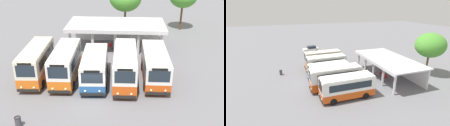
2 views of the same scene
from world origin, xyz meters
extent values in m
plane|color=slate|center=(0.00, 0.00, 0.00)|extent=(180.00, 180.00, 0.00)
cylinder|color=black|center=(-5.08, 1.78, 0.45)|extent=(0.26, 0.91, 0.90)
cylinder|color=black|center=(-7.10, 1.69, 0.45)|extent=(0.26, 0.91, 0.90)
cylinder|color=black|center=(-5.27, 6.15, 0.45)|extent=(0.26, 0.91, 0.90)
cylinder|color=black|center=(-7.29, 6.07, 0.45)|extent=(0.26, 0.91, 0.90)
cube|color=orange|center=(-6.18, 3.92, 0.97)|extent=(2.42, 7.15, 1.17)
cube|color=beige|center=(-6.18, 3.92, 2.43)|extent=(2.42, 7.15, 1.76)
cube|color=beige|center=(-6.18, 3.92, 3.37)|extent=(2.35, 6.93, 0.12)
cube|color=black|center=(-6.03, 0.37, 0.52)|extent=(2.02, 0.19, 0.28)
cube|color=#1E2833|center=(-6.04, 0.41, 2.48)|extent=(1.74, 0.12, 1.15)
cube|color=black|center=(-6.04, 0.41, 3.19)|extent=(1.28, 0.10, 0.24)
cube|color=#1E2833|center=(-5.14, 4.07, 2.48)|extent=(0.28, 5.65, 0.97)
cube|color=#1E2833|center=(-7.24, 3.98, 2.48)|extent=(0.28, 5.65, 0.97)
sphere|color=#EAEACC|center=(-5.45, 0.40, 0.83)|extent=(0.20, 0.20, 0.20)
sphere|color=#EAEACC|center=(-6.62, 0.35, 0.83)|extent=(0.20, 0.20, 0.20)
cylinder|color=black|center=(-2.05, 1.67, 0.45)|extent=(0.24, 0.91, 0.90)
cylinder|color=black|center=(-4.14, 1.62, 0.45)|extent=(0.24, 0.91, 0.90)
cylinder|color=black|center=(-2.15, 5.99, 0.45)|extent=(0.24, 0.91, 0.90)
cylinder|color=black|center=(-4.25, 5.94, 0.45)|extent=(0.24, 0.91, 0.90)
cube|color=orange|center=(-3.15, 3.81, 0.96)|extent=(2.36, 7.03, 1.16)
cube|color=white|center=(-3.15, 3.81, 2.40)|extent=(2.36, 7.03, 1.73)
cube|color=white|center=(-3.15, 3.81, 3.33)|extent=(2.29, 6.82, 0.12)
cube|color=black|center=(-3.06, 0.29, 0.52)|extent=(2.09, 0.15, 0.28)
cube|color=#1E2833|center=(-3.06, 0.33, 2.45)|extent=(1.80, 0.09, 1.12)
cube|color=black|center=(-3.06, 0.33, 3.15)|extent=(1.32, 0.08, 0.24)
cube|color=#1E2833|center=(-2.06, 3.93, 2.45)|extent=(0.18, 5.58, 0.95)
cube|color=#1E2833|center=(-4.24, 3.88, 2.45)|extent=(0.18, 5.58, 0.95)
sphere|color=#EAEACC|center=(-2.46, 0.31, 0.83)|extent=(0.20, 0.20, 0.20)
sphere|color=#EAEACC|center=(-3.66, 0.28, 0.83)|extent=(0.20, 0.20, 0.20)
cylinder|color=black|center=(1.11, 1.41, 0.45)|extent=(0.26, 0.91, 0.90)
cylinder|color=black|center=(-1.15, 1.31, 0.45)|extent=(0.26, 0.91, 0.90)
cylinder|color=black|center=(0.93, 5.53, 0.45)|extent=(0.26, 0.91, 0.90)
cylinder|color=black|center=(-1.32, 5.44, 0.45)|extent=(0.26, 0.91, 0.90)
cube|color=#23569E|center=(-0.11, 3.42, 0.84)|extent=(2.64, 6.75, 0.92)
cube|color=silver|center=(-0.11, 3.42, 2.10)|extent=(2.64, 6.75, 1.60)
cube|color=silver|center=(-0.11, 3.42, 2.96)|extent=(2.56, 6.55, 0.12)
cube|color=black|center=(0.04, 0.06, 0.52)|extent=(2.24, 0.20, 0.28)
cube|color=#1E2833|center=(0.03, 0.11, 2.15)|extent=(1.94, 0.13, 1.04)
cube|color=black|center=(0.03, 0.11, 2.78)|extent=(1.42, 0.11, 0.24)
cube|color=#1E2833|center=(1.06, 3.57, 2.15)|extent=(0.27, 5.32, 0.88)
cube|color=#1E2833|center=(-1.28, 3.47, 2.15)|extent=(0.27, 5.32, 0.88)
sphere|color=#EAEACC|center=(0.68, 0.10, 0.83)|extent=(0.20, 0.20, 0.20)
sphere|color=#EAEACC|center=(-0.61, 0.05, 0.83)|extent=(0.20, 0.20, 0.20)
cylinder|color=black|center=(3.99, 1.23, 0.45)|extent=(0.22, 0.90, 0.90)
cylinder|color=black|center=(1.89, 1.22, 0.45)|extent=(0.22, 0.90, 0.90)
cylinder|color=black|center=(3.97, 5.95, 0.45)|extent=(0.22, 0.90, 0.90)
cylinder|color=black|center=(1.88, 5.94, 0.45)|extent=(0.22, 0.90, 0.90)
cube|color=#D14C14|center=(2.93, 3.59, 0.97)|extent=(2.22, 7.62, 1.17)
cube|color=white|center=(2.93, 3.59, 2.43)|extent=(2.22, 7.62, 1.76)
cube|color=white|center=(2.93, 3.59, 3.37)|extent=(2.16, 7.39, 0.12)
cube|color=black|center=(2.95, -0.25, 0.52)|extent=(2.09, 0.11, 0.28)
cube|color=#1E2833|center=(2.95, -0.21, 2.48)|extent=(1.80, 0.06, 1.14)
cube|color=black|center=(2.95, -0.21, 3.19)|extent=(1.32, 0.05, 0.24)
cube|color=#1E2833|center=(4.02, 3.69, 2.48)|extent=(0.06, 6.09, 0.97)
cube|color=#1E2833|center=(1.84, 3.68, 2.48)|extent=(0.06, 6.09, 0.97)
sphere|color=#EAEACC|center=(3.55, -0.24, 0.83)|extent=(0.20, 0.20, 0.20)
sphere|color=#EAEACC|center=(2.34, -0.24, 0.83)|extent=(0.20, 0.20, 0.20)
cylinder|color=black|center=(7.11, 1.95, 0.45)|extent=(0.22, 0.90, 0.90)
cylinder|color=black|center=(4.86, 1.94, 0.45)|extent=(0.22, 0.90, 0.90)
cylinder|color=black|center=(7.09, 6.47, 0.45)|extent=(0.22, 0.90, 0.90)
cylinder|color=black|center=(4.83, 6.45, 0.45)|extent=(0.22, 0.90, 0.90)
cube|color=#D14C14|center=(5.97, 4.20, 0.86)|extent=(2.39, 7.30, 0.95)
cube|color=white|center=(5.97, 4.20, 2.19)|extent=(2.39, 7.30, 1.71)
cube|color=white|center=(5.97, 4.20, 3.10)|extent=(2.32, 7.08, 0.12)
cube|color=black|center=(5.99, 0.53, 0.52)|extent=(2.24, 0.11, 0.28)
cube|color=#1E2833|center=(5.99, 0.57, 2.24)|extent=(1.93, 0.06, 1.11)
cube|color=black|center=(5.99, 0.57, 2.92)|extent=(1.41, 0.06, 0.24)
cube|color=#1E2833|center=(7.14, 4.31, 2.24)|extent=(0.07, 5.83, 0.94)
cube|color=#1E2833|center=(4.80, 4.29, 2.24)|extent=(0.07, 5.83, 0.94)
sphere|color=#EAEACC|center=(6.64, 0.54, 0.83)|extent=(0.20, 0.20, 0.20)
sphere|color=#EAEACC|center=(5.34, 0.53, 0.83)|extent=(0.20, 0.20, 0.20)
cylinder|color=black|center=(-18.02, 2.53, 0.32)|extent=(0.28, 0.66, 0.64)
cylinder|color=black|center=(-19.66, 2.27, 0.32)|extent=(0.28, 0.66, 0.64)
cylinder|color=black|center=(-18.41, 5.08, 0.32)|extent=(0.28, 0.66, 0.64)
cylinder|color=black|center=(-20.05, 4.83, 0.32)|extent=(0.28, 0.66, 0.64)
cube|color=silver|center=(-19.04, 3.68, 0.67)|extent=(2.38, 4.39, 0.70)
cube|color=#1E2833|center=(-19.07, 3.88, 1.32)|extent=(1.81, 2.37, 0.60)
cylinder|color=silver|center=(-4.12, 10.71, 1.60)|extent=(0.36, 0.36, 3.20)
cylinder|color=silver|center=(-1.25, 10.71, 1.60)|extent=(0.36, 0.36, 3.20)
cylinder|color=silver|center=(1.62, 10.71, 1.60)|extent=(0.36, 0.36, 3.20)
cylinder|color=silver|center=(4.49, 10.71, 1.60)|extent=(0.36, 0.36, 3.20)
cylinder|color=silver|center=(7.36, 10.71, 1.60)|extent=(0.36, 0.36, 3.20)
cube|color=white|center=(1.62, 16.28, 1.60)|extent=(12.28, 0.20, 3.20)
cube|color=white|center=(1.62, 13.39, 3.30)|extent=(12.78, 6.47, 0.20)
cube|color=white|center=(1.62, 10.21, 3.06)|extent=(12.78, 0.10, 0.28)
cylinder|color=slate|center=(1.09, 12.32, 0.22)|extent=(0.03, 0.03, 0.44)
cylinder|color=slate|center=(0.73, 12.32, 0.22)|extent=(0.03, 0.03, 0.44)
cylinder|color=slate|center=(1.08, 12.67, 0.22)|extent=(0.03, 0.03, 0.44)
cylinder|color=slate|center=(0.73, 12.67, 0.22)|extent=(0.03, 0.03, 0.44)
cube|color=#B21E1E|center=(0.91, 12.49, 0.46)|extent=(0.45, 0.45, 0.04)
cube|color=#B21E1E|center=(0.91, 12.69, 0.66)|extent=(0.44, 0.05, 0.40)
cylinder|color=slate|center=(1.76, 12.32, 0.22)|extent=(0.03, 0.03, 0.44)
cylinder|color=slate|center=(1.41, 12.31, 0.22)|extent=(0.03, 0.03, 0.44)
cylinder|color=slate|center=(1.76, 12.67, 0.22)|extent=(0.03, 0.03, 0.44)
cylinder|color=slate|center=(1.41, 12.67, 0.22)|extent=(0.03, 0.03, 0.44)
cube|color=#B21E1E|center=(1.59, 12.49, 0.46)|extent=(0.45, 0.45, 0.04)
cube|color=#B21E1E|center=(1.58, 12.69, 0.66)|extent=(0.44, 0.05, 0.40)
cylinder|color=slate|center=(2.44, 12.32, 0.22)|extent=(0.03, 0.03, 0.44)
cylinder|color=slate|center=(2.09, 12.31, 0.22)|extent=(0.03, 0.03, 0.44)
cylinder|color=slate|center=(2.44, 12.67, 0.22)|extent=(0.03, 0.03, 0.44)
cylinder|color=slate|center=(2.09, 12.67, 0.22)|extent=(0.03, 0.03, 0.44)
cube|color=#B21E1E|center=(2.27, 12.49, 0.46)|extent=(0.45, 0.45, 0.04)
cube|color=#B21E1E|center=(2.26, 12.69, 0.66)|extent=(0.44, 0.05, 0.40)
cylinder|color=slate|center=(3.12, 12.24, 0.22)|extent=(0.03, 0.03, 0.44)
cylinder|color=slate|center=(2.77, 12.23, 0.22)|extent=(0.03, 0.03, 0.44)
cylinder|color=slate|center=(3.12, 12.59, 0.22)|extent=(0.03, 0.03, 0.44)
cylinder|color=slate|center=(2.77, 12.59, 0.22)|extent=(0.03, 0.03, 0.44)
cube|color=#B21E1E|center=(2.94, 12.41, 0.46)|extent=(0.45, 0.45, 0.04)
cube|color=#B21E1E|center=(2.94, 12.61, 0.66)|extent=(0.44, 0.05, 0.40)
cylinder|color=brown|center=(2.72, 21.06, 1.72)|extent=(0.32, 0.32, 3.43)
ellipsoid|color=#4C9933|center=(2.72, 21.06, 5.33)|extent=(5.06, 5.06, 4.30)
cylinder|color=#3F3F47|center=(-5.18, -4.18, 0.42)|extent=(0.48, 0.48, 0.85)
torus|color=black|center=(-5.18, -4.18, 0.87)|extent=(0.49, 0.49, 0.06)
camera|label=1|loc=(2.96, -19.96, 12.85)|focal=41.55mm
camera|label=2|loc=(24.48, -3.37, 11.93)|focal=26.74mm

